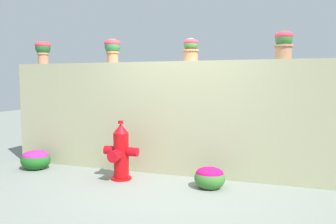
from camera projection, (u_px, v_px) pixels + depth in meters
The scene contains 9 objects.
ground_plane at pixel (166, 192), 4.70m from camera, with size 24.00×24.00×0.00m, color gray.
stone_wall at pixel (187, 118), 5.60m from camera, with size 6.47×0.40×1.86m, color tan.
potted_plant_0 at pixel (43, 49), 6.38m from camera, with size 0.29×0.29×0.45m.
potted_plant_1 at pixel (112, 48), 5.97m from camera, with size 0.29×0.29×0.43m.
potted_plant_2 at pixel (191, 48), 5.52m from camera, with size 0.27×0.27×0.38m.
potted_plant_3 at pixel (284, 43), 5.00m from camera, with size 0.28×0.28×0.43m.
fire_hydrant at pixel (121, 153), 5.29m from camera, with size 0.56×0.46×0.93m.
flower_bush_left at pixel (210, 177), 4.87m from camera, with size 0.45×0.40×0.33m.
flower_bush_right at pixel (36, 159), 5.95m from camera, with size 0.53×0.47×0.35m.
Camera 1 is at (1.51, -4.33, 1.54)m, focal length 36.26 mm.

